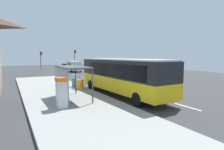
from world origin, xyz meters
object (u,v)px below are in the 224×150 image
at_px(traffic_light_far_side, 41,58).
at_px(bus, 121,75).
at_px(sedan_near, 66,66).
at_px(recycling_bin_orange, 81,85).
at_px(traffic_light_near_side, 75,56).
at_px(white_van, 74,66).
at_px(ticket_machine, 62,92).
at_px(recycling_bin_blue, 76,83).
at_px(bus_shelter, 68,74).
at_px(recycling_bin_green, 74,82).
at_px(recycling_bin_yellow, 78,84).

bearing_deg(traffic_light_far_side, bus, -87.84).
distance_m(sedan_near, recycling_bin_orange, 30.58).
distance_m(bus, traffic_light_near_side, 36.54).
xyz_separation_m(white_van, recycling_bin_orange, (-6.40, -22.80, -0.69)).
height_order(sedan_near, ticket_machine, ticket_machine).
bearing_deg(recycling_bin_blue, traffic_light_far_side, 88.00).
bearing_deg(bus, traffic_light_near_side, 78.61).
xyz_separation_m(traffic_light_far_side, bus_shelter, (-3.32, -36.68, -0.94)).
height_order(sedan_near, traffic_light_far_side, traffic_light_far_side).
bearing_deg(bus, bus_shelter, -178.86).
height_order(bus, ticket_machine, bus).
xyz_separation_m(recycling_bin_blue, traffic_light_far_side, (1.11, 31.69, 2.38)).
distance_m(white_van, sedan_near, 7.10).
distance_m(bus, recycling_bin_orange, 4.46).
relative_size(sedan_near, bus_shelter, 1.11).
distance_m(white_van, recycling_bin_orange, 23.69).
xyz_separation_m(ticket_machine, recycling_bin_blue, (3.24, 7.08, -0.52)).
relative_size(bus, ticket_machine, 5.71).
distance_m(traffic_light_near_side, bus_shelter, 37.83).
relative_size(bus, white_van, 2.10).
height_order(sedan_near, recycling_bin_green, sedan_near).
bearing_deg(traffic_light_far_side, white_van, -62.76).
bearing_deg(ticket_machine, traffic_light_near_side, 71.18).
bearing_deg(traffic_light_near_side, white_van, -109.17).
xyz_separation_m(ticket_machine, traffic_light_near_side, (12.94, 37.96, 2.20)).
bearing_deg(sedan_near, traffic_light_far_side, 149.27).
distance_m(white_van, recycling_bin_green, 21.68).
distance_m(white_van, traffic_light_near_side, 10.25).
xyz_separation_m(recycling_bin_green, traffic_light_far_side, (1.11, 30.99, 2.38)).
relative_size(recycling_bin_orange, traffic_light_far_side, 0.21).
xyz_separation_m(ticket_machine, traffic_light_far_side, (4.35, 38.76, 1.87)).
bearing_deg(traffic_light_far_side, recycling_bin_yellow, -91.95).
height_order(recycling_bin_orange, recycling_bin_yellow, same).
relative_size(recycling_bin_orange, recycling_bin_blue, 1.00).
height_order(ticket_machine, traffic_light_far_side, traffic_light_far_side).
xyz_separation_m(recycling_bin_yellow, traffic_light_far_side, (1.11, 32.39, 2.38)).
bearing_deg(traffic_light_far_side, recycling_bin_orange, -91.91).
bearing_deg(ticket_machine, recycling_bin_green, 67.37).
bearing_deg(bus, recycling_bin_blue, 116.89).
xyz_separation_m(bus, ticket_machine, (-5.73, -2.17, -0.67)).
relative_size(traffic_light_far_side, bus_shelter, 1.13).
relative_size(white_van, recycling_bin_blue, 5.57).
bearing_deg(recycling_bin_yellow, bus, -59.40).
relative_size(recycling_bin_blue, traffic_light_far_side, 0.21).
bearing_deg(traffic_light_near_side, bus, -101.39).
bearing_deg(bus_shelter, sedan_near, 75.42).
xyz_separation_m(recycling_bin_orange, traffic_light_near_side, (9.70, 32.29, 2.72)).
height_order(white_van, ticket_machine, white_van).
height_order(bus, traffic_light_far_side, traffic_light_far_side).
height_order(recycling_bin_yellow, recycling_bin_blue, same).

